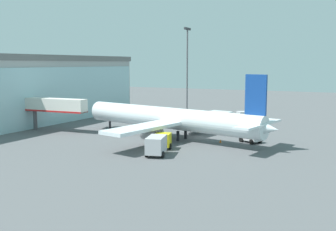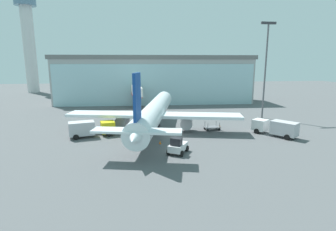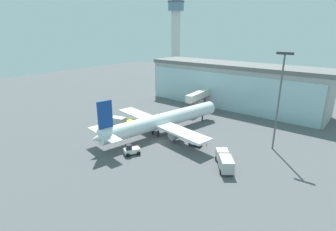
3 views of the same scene
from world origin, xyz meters
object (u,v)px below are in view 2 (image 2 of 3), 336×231
jet_bridge (136,91)px  apron_light_mast (266,63)px  fuel_truck (276,127)px  pushback_tug (178,146)px  safety_cone_wingtip (220,126)px  baggage_cart (212,127)px  safety_cone_nose (160,142)px  catering_truck (90,128)px  control_tower (28,36)px  airplane (154,112)px

jet_bridge → apron_light_mast: bearing=-121.3°
fuel_truck → pushback_tug: (-17.78, -6.28, -0.49)m
pushback_tug → safety_cone_wingtip: 16.65m
jet_bridge → baggage_cart: bearing=-153.4°
apron_light_mast → jet_bridge: bearing=151.4°
pushback_tug → safety_cone_nose: 4.87m
jet_bridge → catering_truck: bearing=159.6°
control_tower → pushback_tug: control_tower is taller
pushback_tug → safety_cone_wingtip: (10.33, 13.04, -0.70)m
jet_bridge → safety_cone_nose: 31.19m
safety_cone_nose → jet_bridge: bearing=95.5°
control_tower → catering_truck: 81.70m
control_tower → apron_light_mast: 92.76m
apron_light_mast → pushback_tug: 32.17m
control_tower → safety_cone_nose: size_ratio=69.90×
baggage_cart → safety_cone_nose: bearing=-151.8°
jet_bridge → apron_light_mast: apron_light_mast is taller
pushback_tug → apron_light_mast: bearing=-17.3°
apron_light_mast → baggage_cart: size_ratio=6.89×
airplane → safety_cone_wingtip: 12.78m
catering_truck → baggage_cart: bearing=-9.3°
control_tower → catering_truck: bearing=-64.9°
apron_light_mast → safety_cone_nose: bearing=-147.1°
jet_bridge → safety_cone_wingtip: 27.20m
airplane → baggage_cart: airplane is taller
airplane → baggage_cart: 10.88m
control_tower → safety_cone_nose: (44.52, -76.95, -22.35)m
apron_light_mast → airplane: (-24.56, -7.41, -8.66)m
airplane → pushback_tug: 13.18m
pushback_tug → safety_cone_wingtip: pushback_tug is taller
jet_bridge → safety_cone_wingtip: size_ratio=23.13×
fuel_truck → pushback_tug: bearing=73.8°
airplane → safety_cone_wingtip: airplane is taller
fuel_truck → safety_cone_wingtip: fuel_truck is taller
control_tower → apron_light_mast: bearing=-41.6°
airplane → catering_truck: airplane is taller
jet_bridge → safety_cone_nose: bearing=-177.2°
apron_light_mast → fuel_truck: size_ratio=2.83×
apron_light_mast → safety_cone_wingtip: apron_light_mast is taller
airplane → safety_cone_wingtip: (12.41, 0.23, -3.04)m
safety_cone_nose → safety_cone_wingtip: (12.27, 8.63, 0.00)m
control_tower → safety_cone_wingtip: (56.79, -68.31, -22.35)m
airplane → safety_cone_nose: airplane is taller
apron_light_mast → fuel_truck: bearing=-108.6°
fuel_truck → safety_cone_wingtip: size_ratio=13.11×
baggage_cart → pushback_tug: (-8.35, -11.51, 0.47)m
baggage_cart → airplane: bearing=166.5°
catering_truck → safety_cone_nose: 12.36m
baggage_cart → pushback_tug: size_ratio=0.80×
jet_bridge → pushback_tug: (4.89, -35.14, -3.73)m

